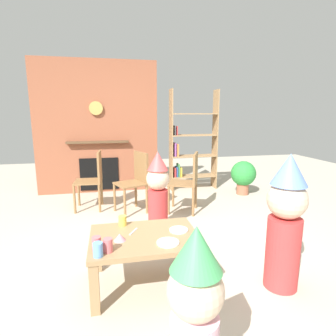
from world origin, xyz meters
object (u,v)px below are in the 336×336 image
object	(u,v)px
bookshelf	(190,146)
paper_plate_front	(168,242)
coffee_table	(145,244)
birthday_cake_slice	(120,237)
paper_plate_rear	(179,230)
dining_chair_middle	(136,178)
paper_cup_center	(123,221)
potted_plant_tall	(243,175)
dining_chair_left	(94,177)
child_with_cone_hat	(195,318)
paper_cup_near_left	(98,250)
child_by_the_chairs	(158,190)
dining_chair_right	(189,179)
paper_cup_near_right	(97,243)
child_in_pink	(285,219)

from	to	relation	value
bookshelf	paper_plate_front	bearing A→B (deg)	-109.46
coffee_table	birthday_cake_slice	bearing A→B (deg)	-167.18
paper_plate_rear	dining_chair_middle	world-z (taller)	dining_chair_middle
paper_cup_center	potted_plant_tall	size ratio (longest dim) A/B	0.15
paper_cup_center	dining_chair_left	xyz separation A→B (m)	(-0.34, 1.83, 0.02)
coffee_table	potted_plant_tall	distance (m)	3.15
coffee_table	paper_cup_center	size ratio (longest dim) A/B	9.81
child_with_cone_hat	potted_plant_tall	xyz separation A→B (m)	(2.00, 3.44, -0.16)
coffee_table	child_with_cone_hat	size ratio (longest dim) A/B	0.93
paper_plate_front	paper_cup_near_left	bearing A→B (deg)	-169.62
paper_cup_near_left	birthday_cake_slice	world-z (taller)	paper_cup_near_left
potted_plant_tall	paper_plate_front	bearing A→B (deg)	-127.54
paper_cup_center	paper_plate_rear	xyz separation A→B (m)	(0.48, -0.22, -0.04)
birthday_cake_slice	child_by_the_chairs	bearing A→B (deg)	64.97
paper_plate_rear	potted_plant_tall	xyz separation A→B (m)	(1.79, 2.30, -0.09)
paper_cup_near_left	dining_chair_left	xyz separation A→B (m)	(-0.14, 2.37, 0.01)
dining_chair_right	potted_plant_tall	size ratio (longest dim) A/B	1.47
coffee_table	paper_plate_rear	bearing A→B (deg)	7.96
bookshelf	paper_cup_near_left	distance (m)	3.61
child_by_the_chairs	bookshelf	bearing A→B (deg)	168.85
child_by_the_chairs	dining_chair_left	xyz separation A→B (m)	(-0.81, 1.06, -0.03)
paper_cup_center	dining_chair_right	bearing A→B (deg)	53.21
paper_cup_near_left	paper_cup_near_right	distance (m)	0.11
paper_plate_front	potted_plant_tall	distance (m)	3.18
potted_plant_tall	paper_cup_near_right	bearing A→B (deg)	-134.75
child_with_cone_hat	child_by_the_chairs	size ratio (longest dim) A/B	0.97
dining_chair_left	potted_plant_tall	world-z (taller)	dining_chair_left
bookshelf	coffee_table	distance (m)	3.22
bookshelf	dining_chair_left	size ratio (longest dim) A/B	2.11
coffee_table	paper_plate_front	world-z (taller)	paper_plate_front
birthday_cake_slice	child_with_cone_hat	size ratio (longest dim) A/B	0.10
bookshelf	child_by_the_chairs	xyz separation A→B (m)	(-0.96, -1.88, -0.31)
paper_cup_center	dining_chair_left	size ratio (longest dim) A/B	0.10
birthday_cake_slice	bookshelf	bearing A→B (deg)	63.64
bookshelf	paper_plate_rear	xyz separation A→B (m)	(-0.95, -2.88, -0.40)
child_in_pink	dining_chair_middle	xyz separation A→B (m)	(-1.03, 2.14, -0.10)
dining_chair_left	dining_chair_middle	bearing A→B (deg)	162.63
child_by_the_chairs	paper_plate_rear	bearing A→B (deg)	16.66
paper_plate_front	birthday_cake_slice	xyz separation A→B (m)	(-0.38, 0.13, 0.02)
dining_chair_middle	dining_chair_right	size ratio (longest dim) A/B	1.00
paper_cup_center	dining_chair_right	size ratio (longest dim) A/B	0.10
paper_cup_center	dining_chair_right	distance (m)	1.75
bookshelf	paper_cup_near_left	world-z (taller)	bookshelf
birthday_cake_slice	dining_chair_left	distance (m)	2.17
paper_plate_front	potted_plant_tall	size ratio (longest dim) A/B	0.30
child_with_cone_hat	dining_chair_middle	bearing A→B (deg)	-5.25
child_by_the_chairs	birthday_cake_slice	bearing A→B (deg)	-9.07
child_with_cone_hat	child_by_the_chairs	distance (m)	2.15
coffee_table	paper_plate_front	size ratio (longest dim) A/B	5.00
bookshelf	potted_plant_tall	world-z (taller)	bookshelf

